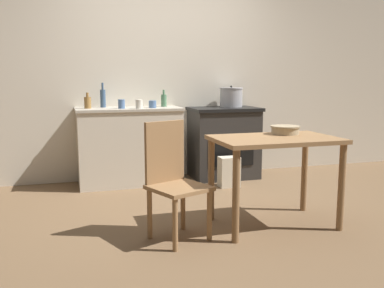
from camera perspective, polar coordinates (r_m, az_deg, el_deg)
The scene contains 15 objects.
ground_plane at distance 4.09m, azimuth 1.54°, elevation -8.93°, with size 14.00×14.00×0.00m, color brown.
wall_back at distance 5.42m, azimuth -3.74°, elevation 9.09°, with size 8.00×0.07×2.55m.
counter_cabinet at distance 5.09m, azimuth -8.34°, elevation -0.26°, with size 1.21×0.57×0.90m.
stove at distance 5.39m, azimuth 4.24°, elevation 0.21°, with size 0.85×0.59×0.88m.
work_table at distance 3.64m, azimuth 10.99°, elevation -1.02°, with size 1.02×0.66×0.76m.
chair at distance 3.33m, azimuth -2.54°, elevation -4.54°, with size 0.52×0.52×0.91m.
flour_sack at distance 4.96m, azimuth 4.95°, elevation -3.72°, with size 0.23×0.16×0.35m, color beige.
stock_pot at distance 5.45m, azimuth 5.24°, elevation 6.24°, with size 0.29×0.29×0.27m.
mixing_bowl_large at distance 3.84m, azimuth 12.32°, elevation 1.91°, with size 0.26×0.26×0.07m.
bottle_far_left at distance 5.16m, azimuth -11.79°, elevation 6.04°, with size 0.06×0.06×0.29m.
bottle_left at distance 5.02m, azimuth -13.74°, elevation 5.43°, with size 0.08×0.08×0.18m.
bottle_mid_left at distance 5.20m, azimuth -3.78°, elevation 5.86°, with size 0.07×0.07×0.20m.
cup_center_left at distance 4.88m, azimuth -7.07°, elevation 5.29°, with size 0.08×0.08×0.10m, color silver.
cup_center at distance 4.93m, azimuth -9.38°, elevation 5.29°, with size 0.08×0.08×0.10m, color #4C6B99.
cup_center_right at distance 4.99m, azimuth -5.28°, elevation 5.31°, with size 0.09×0.09×0.09m, color #4C6B99.
Camera 1 is at (-1.23, -3.70, 1.24)m, focal length 40.00 mm.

